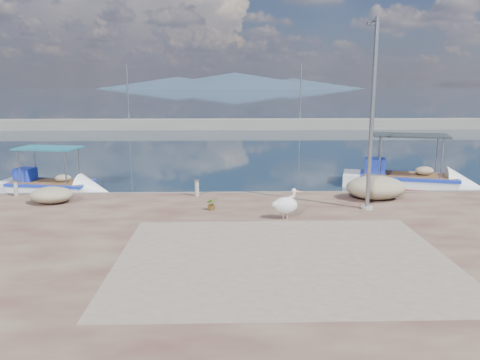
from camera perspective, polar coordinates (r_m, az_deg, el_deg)
name	(u,v)px	position (r m, az deg, el deg)	size (l,w,h in m)	color
ground	(243,240)	(15.89, 0.36, -7.35)	(1400.00, 1400.00, 0.00)	#162635
quay	(252,322)	(10.28, 1.49, -16.90)	(44.00, 22.00, 0.50)	#4B2320
quay_patch	(283,258)	(12.97, 5.28, -9.47)	(9.00, 7.00, 0.01)	gray
breakwater	(232,124)	(55.21, -0.99, 6.82)	(120.00, 2.20, 7.50)	gray
mountains	(231,82)	(665.06, -1.10, 11.91)	(370.00, 280.00, 22.00)	#28384C
boat_left	(51,188)	(24.63, -22.09, -0.90)	(5.56, 2.66, 2.57)	white
boat_right	(406,182)	(25.47, 19.55, -0.22)	(6.87, 3.86, 3.14)	white
pelican	(286,205)	(16.49, 5.63, -3.02)	(1.14, 0.63, 1.09)	tan
lamp_post	(372,122)	(17.99, 15.74, 6.82)	(0.44, 0.96, 7.00)	gray
bollard_near	(197,187)	(19.90, -5.28, -0.85)	(0.24, 0.24, 0.72)	gray
bollard_far	(16,187)	(22.02, -25.67, -0.80)	(0.23, 0.23, 0.69)	gray
potted_plant	(212,204)	(17.67, -3.46, -2.91)	(0.44, 0.38, 0.49)	#33722D
net_pile_b	(51,195)	(20.13, -22.00, -1.70)	(1.67, 1.30, 0.65)	tan
net_pile_c	(376,188)	(20.09, 16.21, -0.89)	(2.44, 1.74, 0.96)	tan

